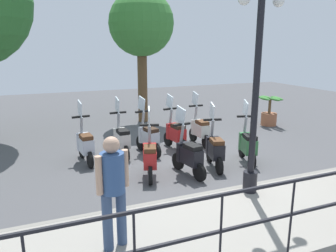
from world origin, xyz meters
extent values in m
plane|color=#4C4C4F|center=(0.00, 0.00, 0.00)|extent=(28.00, 28.00, 0.00)
cube|color=gray|center=(-3.20, 0.00, 0.07)|extent=(2.20, 20.00, 0.15)
cube|color=gray|center=(-2.15, 0.00, 0.07)|extent=(0.10, 20.00, 0.15)
cube|color=black|center=(-4.20, 0.00, 1.20)|extent=(0.04, 16.00, 0.04)
cube|color=black|center=(-4.20, 0.00, 0.73)|extent=(0.04, 16.00, 0.04)
cylinder|color=black|center=(-4.20, 0.53, 0.68)|extent=(0.03, 0.03, 1.05)
cylinder|color=black|center=(-4.20, 1.60, 0.68)|extent=(0.03, 0.03, 1.05)
cylinder|color=black|center=(-2.40, -0.14, 0.35)|extent=(0.26, 0.26, 0.40)
cylinder|color=black|center=(-2.40, -0.14, 2.07)|extent=(0.12, 0.12, 3.85)
sphere|color=white|center=(-2.40, -0.49, 3.61)|extent=(0.20, 0.20, 0.20)
cylinder|color=#384C70|center=(-3.21, 2.76, 0.56)|extent=(0.14, 0.14, 0.82)
cylinder|color=#384C70|center=(-3.14, 2.55, 0.56)|extent=(0.14, 0.14, 0.82)
cylinder|color=#335184|center=(-3.17, 2.65, 1.25)|extent=(0.41, 0.41, 0.55)
sphere|color=tan|center=(-3.17, 2.65, 1.63)|extent=(0.22, 0.22, 0.22)
cylinder|color=tan|center=(-3.24, 2.84, 1.26)|extent=(0.09, 0.09, 0.52)
cylinder|color=tan|center=(-3.11, 2.46, 1.26)|extent=(0.09, 0.09, 0.52)
cylinder|color=brown|center=(4.63, -0.25, 1.37)|extent=(0.36, 0.36, 2.75)
sphere|color=#387A33|center=(4.63, -0.25, 3.64)|extent=(2.37, 2.37, 2.37)
cylinder|color=#9E5B3D|center=(2.29, -4.34, 0.23)|extent=(0.56, 0.56, 0.45)
cylinder|color=brown|center=(2.29, -4.34, 0.70)|extent=(0.10, 0.10, 0.50)
ellipsoid|color=#387A33|center=(2.54, -4.34, 1.00)|extent=(0.56, 0.16, 0.10)
ellipsoid|color=#387A33|center=(2.04, -4.34, 1.00)|extent=(0.56, 0.16, 0.10)
ellipsoid|color=#387A33|center=(2.29, -4.09, 1.00)|extent=(0.56, 0.16, 0.10)
ellipsoid|color=#387A33|center=(2.29, -4.59, 1.00)|extent=(0.56, 0.16, 0.10)
ellipsoid|color=#387A33|center=(2.47, -4.16, 1.00)|extent=(0.56, 0.16, 0.10)
ellipsoid|color=#387A33|center=(2.11, -4.52, 1.00)|extent=(0.56, 0.16, 0.10)
cylinder|color=black|center=(-0.31, -1.40, 0.20)|extent=(0.41, 0.20, 0.40)
cylinder|color=black|center=(-1.10, -1.14, 0.20)|extent=(0.41, 0.20, 0.40)
cube|color=#2D6B38|center=(-0.79, -1.24, 0.48)|extent=(0.66, 0.45, 0.36)
cube|color=#2D6B38|center=(-0.51, -1.33, 0.50)|extent=(0.21, 0.32, 0.44)
cube|color=black|center=(-0.85, -1.22, 0.71)|extent=(0.46, 0.37, 0.10)
cylinder|color=gray|center=(-0.45, -1.35, 0.85)|extent=(0.20, 0.12, 0.55)
cube|color=black|center=(-0.45, -1.35, 1.13)|extent=(0.19, 0.44, 0.05)
cube|color=silver|center=(-0.40, -1.37, 1.33)|extent=(0.38, 0.15, 0.42)
cylinder|color=black|center=(-0.32, -0.42, 0.20)|extent=(0.41, 0.17, 0.40)
cylinder|color=black|center=(-1.13, -0.22, 0.20)|extent=(0.41, 0.17, 0.40)
cube|color=black|center=(-0.81, -0.30, 0.48)|extent=(0.65, 0.41, 0.36)
cube|color=black|center=(-0.53, -0.37, 0.50)|extent=(0.19, 0.32, 0.44)
cube|color=#4C2D19|center=(-0.88, -0.29, 0.71)|extent=(0.45, 0.35, 0.10)
cylinder|color=gray|center=(-0.47, -0.38, 0.85)|extent=(0.19, 0.11, 0.55)
cube|color=black|center=(-0.47, -0.38, 1.13)|extent=(0.16, 0.44, 0.05)
cube|color=silver|center=(-0.41, -0.40, 1.33)|extent=(0.38, 0.12, 0.42)
cylinder|color=black|center=(-0.49, 0.52, 0.20)|extent=(0.41, 0.15, 0.40)
cylinder|color=black|center=(-1.30, 0.37, 0.20)|extent=(0.41, 0.15, 0.40)
cube|color=black|center=(-0.98, 0.43, 0.48)|extent=(0.64, 0.38, 0.36)
cube|color=black|center=(-0.69, 0.49, 0.50)|extent=(0.17, 0.32, 0.44)
cube|color=black|center=(-1.05, 0.42, 0.71)|extent=(0.44, 0.33, 0.10)
cylinder|color=gray|center=(-0.63, 0.50, 0.85)|extent=(0.19, 0.10, 0.55)
cube|color=black|center=(-0.63, 0.50, 1.13)|extent=(0.14, 0.44, 0.05)
cube|color=silver|center=(-0.58, 0.51, 1.33)|extent=(0.39, 0.10, 0.42)
cylinder|color=black|center=(-0.28, 1.16, 0.20)|extent=(0.41, 0.20, 0.40)
cylinder|color=black|center=(-1.07, 1.41, 0.20)|extent=(0.41, 0.20, 0.40)
cube|color=#B21E1E|center=(-0.75, 1.31, 0.48)|extent=(0.66, 0.45, 0.36)
cube|color=#B21E1E|center=(-0.48, 1.22, 0.50)|extent=(0.21, 0.32, 0.44)
cube|color=#4C2D19|center=(-0.82, 1.33, 0.71)|extent=(0.46, 0.37, 0.10)
cylinder|color=gray|center=(-0.42, 1.21, 0.85)|extent=(0.20, 0.12, 0.55)
cube|color=black|center=(-0.42, 1.21, 1.13)|extent=(0.19, 0.44, 0.05)
cube|color=silver|center=(-0.36, 1.19, 1.33)|extent=(0.38, 0.15, 0.42)
cylinder|color=black|center=(1.48, -0.85, 0.20)|extent=(0.40, 0.08, 0.40)
cylinder|color=black|center=(0.65, -0.85, 0.20)|extent=(0.40, 0.08, 0.40)
cube|color=beige|center=(0.98, -0.85, 0.48)|extent=(0.60, 0.28, 0.36)
cube|color=beige|center=(1.27, -0.85, 0.50)|extent=(0.12, 0.30, 0.44)
cube|color=#4C2D19|center=(0.91, -0.85, 0.71)|extent=(0.40, 0.26, 0.10)
cylinder|color=gray|center=(1.33, -0.85, 0.85)|extent=(0.18, 0.07, 0.55)
cube|color=black|center=(1.33, -0.85, 1.13)|extent=(0.06, 0.44, 0.05)
cube|color=silver|center=(1.39, -0.85, 1.33)|extent=(0.39, 0.03, 0.42)
cylinder|color=black|center=(1.33, 0.04, 0.20)|extent=(0.41, 0.13, 0.40)
cylinder|color=black|center=(0.50, -0.05, 0.20)|extent=(0.41, 0.13, 0.40)
cube|color=#B21E1E|center=(0.83, -0.02, 0.48)|extent=(0.63, 0.35, 0.36)
cube|color=#B21E1E|center=(1.12, 0.02, 0.50)|extent=(0.15, 0.31, 0.44)
cube|color=black|center=(0.76, -0.02, 0.71)|extent=(0.43, 0.30, 0.10)
cylinder|color=gray|center=(1.18, 0.02, 0.85)|extent=(0.19, 0.09, 0.55)
cube|color=black|center=(1.18, 0.02, 1.13)|extent=(0.11, 0.44, 0.05)
cube|color=silver|center=(1.24, 0.03, 1.33)|extent=(0.39, 0.07, 0.42)
cylinder|color=black|center=(1.26, 0.90, 0.20)|extent=(0.41, 0.16, 0.40)
cylinder|color=black|center=(0.45, 0.74, 0.20)|extent=(0.41, 0.16, 0.40)
cube|color=#B7BCC6|center=(0.77, 0.80, 0.48)|extent=(0.64, 0.39, 0.36)
cube|color=#B7BCC6|center=(1.06, 0.86, 0.50)|extent=(0.18, 0.32, 0.44)
cube|color=black|center=(0.70, 0.79, 0.71)|extent=(0.44, 0.33, 0.10)
cylinder|color=gray|center=(1.12, 0.87, 0.85)|extent=(0.19, 0.10, 0.55)
cube|color=black|center=(1.12, 0.87, 1.13)|extent=(0.15, 0.44, 0.05)
cube|color=silver|center=(1.17, 0.88, 1.33)|extent=(0.39, 0.11, 0.42)
cylinder|color=black|center=(1.36, 1.53, 0.20)|extent=(0.40, 0.09, 0.40)
cylinder|color=black|center=(0.53, 1.51, 0.20)|extent=(0.40, 0.09, 0.40)
cube|color=beige|center=(0.86, 1.52, 0.48)|extent=(0.60, 0.29, 0.36)
cube|color=beige|center=(1.15, 1.53, 0.50)|extent=(0.13, 0.30, 0.44)
cube|color=black|center=(0.79, 1.52, 0.71)|extent=(0.40, 0.27, 0.10)
cylinder|color=gray|center=(1.21, 1.53, 0.85)|extent=(0.18, 0.07, 0.55)
cube|color=black|center=(1.21, 1.53, 1.13)|extent=(0.07, 0.44, 0.05)
cube|color=silver|center=(1.27, 1.53, 1.33)|extent=(0.39, 0.04, 0.42)
cylinder|color=black|center=(1.21, 2.53, 0.20)|extent=(0.41, 0.12, 0.40)
cylinder|color=black|center=(0.39, 2.44, 0.20)|extent=(0.41, 0.12, 0.40)
cube|color=#B7BCC6|center=(0.72, 2.48, 0.48)|extent=(0.63, 0.34, 0.36)
cube|color=#B7BCC6|center=(1.01, 2.51, 0.50)|extent=(0.15, 0.31, 0.44)
cube|color=#4C2D19|center=(0.65, 2.47, 0.71)|extent=(0.42, 0.30, 0.10)
cylinder|color=gray|center=(1.07, 2.51, 0.85)|extent=(0.19, 0.09, 0.55)
cube|color=black|center=(1.07, 2.51, 1.13)|extent=(0.10, 0.44, 0.05)
cube|color=silver|center=(1.12, 2.52, 1.33)|extent=(0.39, 0.07, 0.42)
camera|label=1|loc=(-7.19, 3.49, 2.89)|focal=35.00mm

